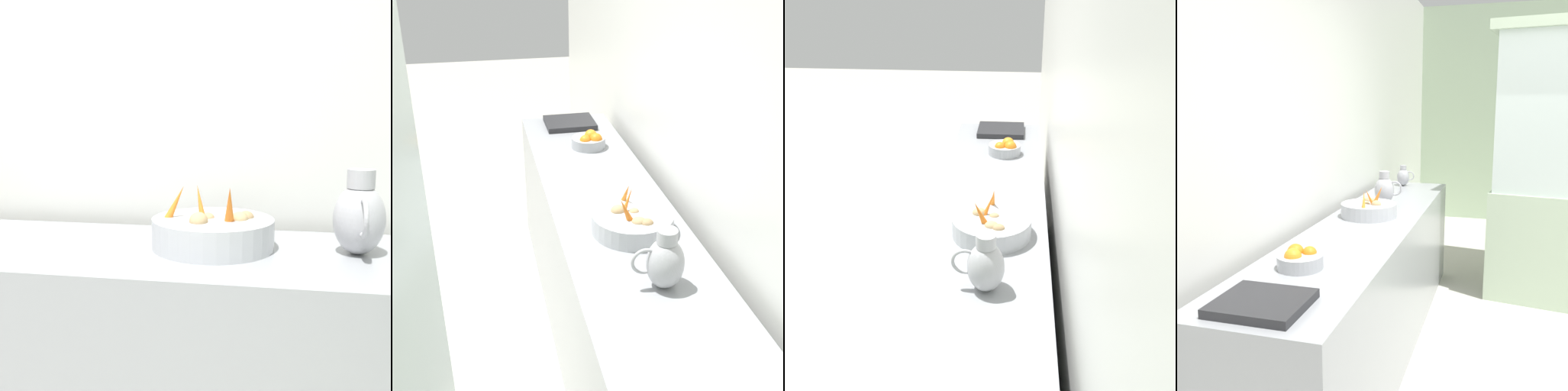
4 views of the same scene
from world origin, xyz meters
TOP-DOWN VIEW (x-y plane):
  - tile_wall_left at (-1.95, 0.79)m, footprint 0.10×7.75m
  - prep_counter at (-1.53, 0.29)m, footprint 0.61×3.18m
  - vegetable_colander at (-1.57, 0.40)m, footprint 0.38×0.38m
  - orange_bowl at (-1.60, -0.66)m, footprint 0.21×0.21m
  - metal_pitcher_tall at (-1.57, 0.83)m, footprint 0.21×0.15m
  - counter_sink_basin at (-1.55, -1.10)m, footprint 0.34×0.30m

SIDE VIEW (x-z plane):
  - prep_counter at x=-1.53m, z-range 0.00..0.90m
  - counter_sink_basin at x=-1.55m, z-range 0.90..0.94m
  - orange_bowl at x=-1.60m, z-range 0.89..0.99m
  - vegetable_colander at x=-1.57m, z-range 0.84..1.05m
  - metal_pitcher_tall at x=-1.57m, z-range 0.89..1.14m
  - tile_wall_left at x=-1.95m, z-range 0.00..3.00m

